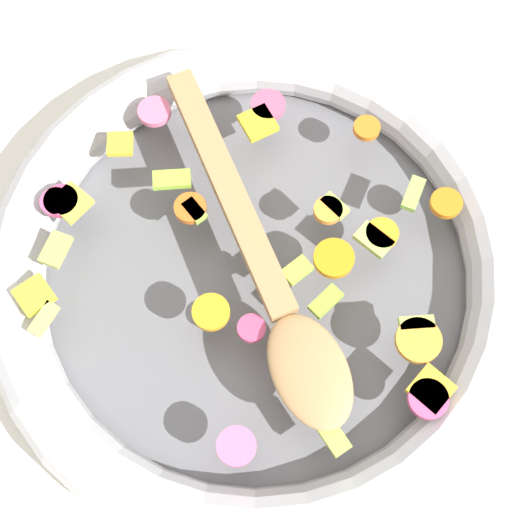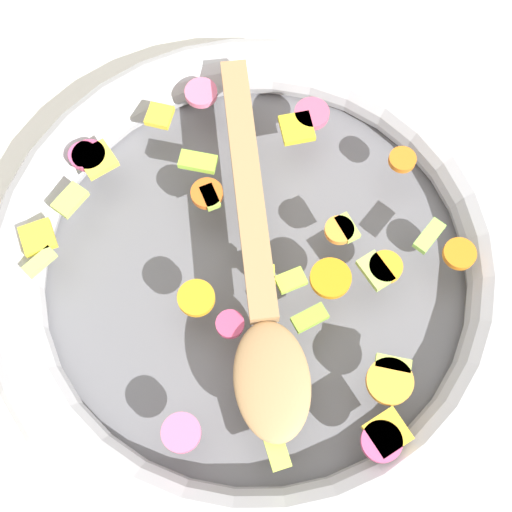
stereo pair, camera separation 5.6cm
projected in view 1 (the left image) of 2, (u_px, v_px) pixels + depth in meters
ground_plane at (256, 277)px, 0.61m from camera, size 4.00×4.00×0.00m
skillet at (256, 268)px, 0.59m from camera, size 0.45×0.45×0.05m
chopped_vegetables at (261, 248)px, 0.56m from camera, size 0.35×0.36×0.01m
wooden_spoon at (267, 275)px, 0.54m from camera, size 0.10×0.32×0.01m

